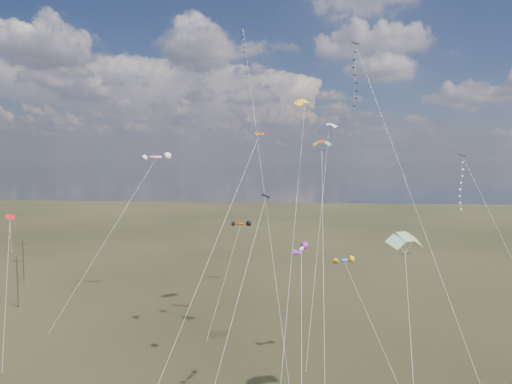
# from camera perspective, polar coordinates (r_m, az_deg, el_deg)

# --- Properties ---
(utility_pole_near) EXTENTS (1.40, 0.20, 8.00)m
(utility_pole_near) POSITION_cam_1_polar(r_m,az_deg,el_deg) (80.18, -27.66, -9.85)
(utility_pole_near) COLOR black
(utility_pole_near) RESTS_ON ground
(utility_pole_far) EXTENTS (1.40, 0.20, 8.00)m
(utility_pole_far) POSITION_cam_1_polar(r_m,az_deg,el_deg) (95.90, -27.08, -7.57)
(utility_pole_far) COLOR black
(utility_pole_far) RESTS_ON ground
(diamond_black_high) EXTENTS (10.17, 17.48, 34.72)m
(diamond_black_high) POSITION_cam_1_polar(r_m,az_deg,el_deg) (47.57, 13.06, 12.15)
(diamond_black_high) COLOR black
(diamond_black_high) RESTS_ON ground
(diamond_navy_tall) EXTENTS (8.51, 27.43, 43.23)m
(diamond_navy_tall) POSITION_cam_1_polar(r_m,az_deg,el_deg) (70.11, -1.24, 15.78)
(diamond_navy_tall) COLOR #10184D
(diamond_navy_tall) RESTS_ON ground
(diamond_black_mid) EXTENTS (5.05, 12.83, 19.54)m
(diamond_black_mid) POSITION_cam_1_polar(r_m,az_deg,el_deg) (40.86, -1.03, -8.76)
(diamond_black_mid) COLOR black
(diamond_black_mid) RESTS_ON ground
(diamond_red_low) EXTENTS (5.13, 9.65, 15.98)m
(diamond_red_low) POSITION_cam_1_polar(r_m,az_deg,el_deg) (64.08, -28.35, -5.22)
(diamond_red_low) COLOR red
(diamond_red_low) RESTS_ON ground
(diamond_navy_right) EXTENTS (8.45, 11.13, 23.39)m
(diamond_navy_right) POSITION_cam_1_polar(r_m,az_deg,el_deg) (54.92, 24.75, 0.05)
(diamond_navy_right) COLOR #110F50
(diamond_navy_right) RESTS_ON ground
(diamond_orange_center) EXTENTS (9.36, 15.37, 25.74)m
(diamond_orange_center) POSITION_cam_1_polar(r_m,az_deg,el_deg) (45.87, -3.13, -1.51)
(diamond_orange_center) COLOR #DF4D01
(diamond_orange_center) RESTS_ON ground
(parafoil_yellow) EXTENTS (3.88, 24.96, 30.75)m
(parafoil_yellow) POSITION_cam_1_polar(r_m,az_deg,el_deg) (58.21, 6.09, 11.10)
(parafoil_yellow) COLOR gold
(parafoil_yellow) RESTS_ON ground
(parafoil_blue_white) EXTENTS (4.94, 24.69, 28.71)m
(parafoil_blue_white) POSITION_cam_1_polar(r_m,az_deg,el_deg) (71.33, 9.09, 8.22)
(parafoil_blue_white) COLOR blue
(parafoil_blue_white) RESTS_ON ground
(parafoil_striped) EXTENTS (3.53, 15.95, 17.51)m
(parafoil_striped) POSITION_cam_1_polar(r_m,az_deg,el_deg) (38.41, 18.20, -5.36)
(parafoil_striped) COLOR yellow
(parafoil_striped) RESTS_ON ground
(parafoil_tricolor) EXTENTS (2.12, 22.76, 25.24)m
(parafoil_tricolor) POSITION_cam_1_polar(r_m,az_deg,el_deg) (50.28, 8.23, 5.98)
(parafoil_tricolor) COLOR yellow
(parafoil_tricolor) RESTS_ON ground
(novelty_orange_black) EXTENTS (4.87, 7.29, 14.48)m
(novelty_orange_black) POSITION_cam_1_polar(r_m,az_deg,el_deg) (62.10, -1.98, -4.07)
(novelty_orange_black) COLOR #D63400
(novelty_orange_black) RESTS_ON ground
(novelty_white_purple) EXTENTS (1.21, 13.02, 15.81)m
(novelty_white_purple) POSITION_cam_1_polar(r_m,az_deg,el_deg) (38.23, 5.71, -7.25)
(novelty_white_purple) COLOR silver
(novelty_white_purple) RESTS_ON ground
(novelty_redwhite_stripe) EXTENTS (12.49, 14.97, 23.78)m
(novelty_redwhite_stripe) POSITION_cam_1_polar(r_m,az_deg,el_deg) (71.89, -12.46, 4.22)
(novelty_redwhite_stripe) COLOR red
(novelty_redwhite_stripe) RESTS_ON ground
(novelty_blue_yellow) EXTENTS (6.40, 9.66, 12.48)m
(novelty_blue_yellow) POSITION_cam_1_polar(r_m,az_deg,el_deg) (50.14, 11.04, -8.46)
(novelty_blue_yellow) COLOR blue
(novelty_blue_yellow) RESTS_ON ground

